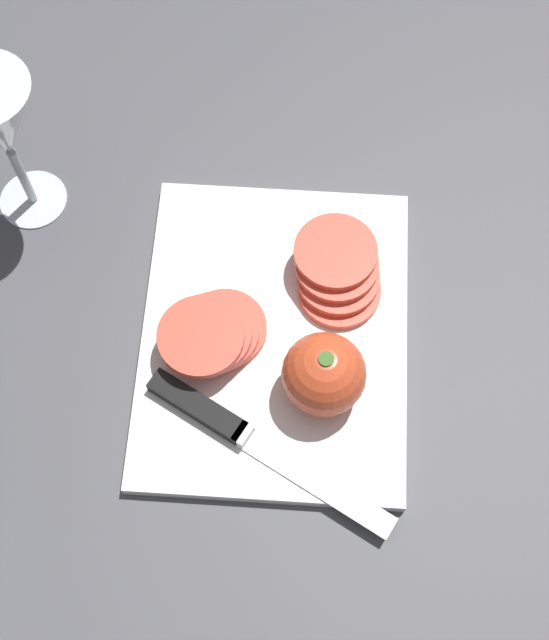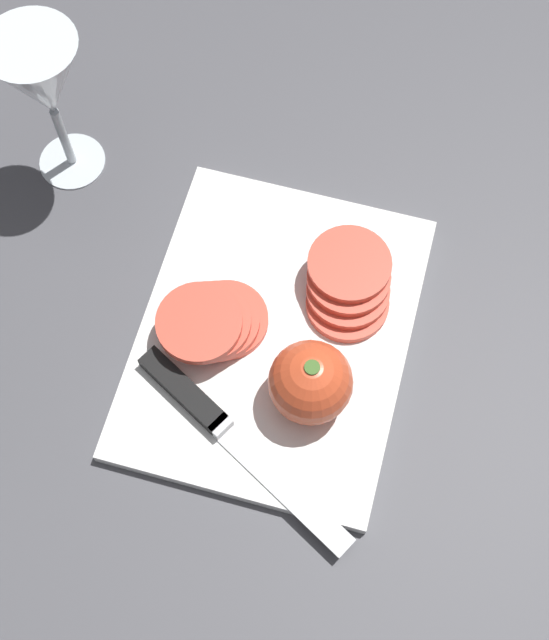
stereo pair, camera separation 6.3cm
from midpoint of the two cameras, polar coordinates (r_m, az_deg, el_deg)
ground_plane at (r=0.81m, az=2.86°, el=-5.99°), size 3.00×3.00×0.00m
cutting_board at (r=0.82m, az=2.19°, el=-1.23°), size 0.31×0.24×0.01m
wine_glass at (r=0.84m, az=-12.44°, el=14.39°), size 0.08×0.08×0.18m
whole_tomato at (r=0.76m, az=4.69°, el=-4.22°), size 0.07×0.07×0.07m
knife at (r=0.79m, az=-2.29°, el=-5.97°), size 0.14×0.22×0.01m
tomato_slice_stack_near at (r=0.82m, az=6.94°, el=2.12°), size 0.10×0.08×0.04m
tomato_slice_stack_far at (r=0.80m, az=-1.73°, el=-0.28°), size 0.10×0.10×0.04m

